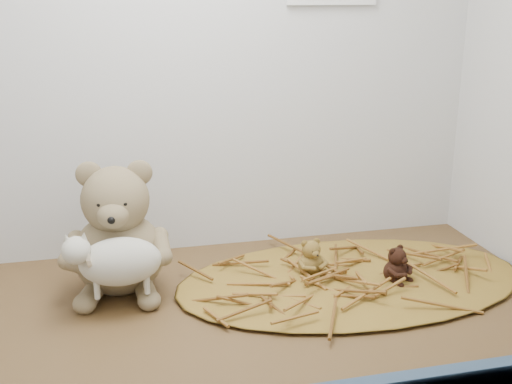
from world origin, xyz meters
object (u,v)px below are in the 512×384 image
object	(u,v)px
mini_teddy_tan	(311,255)
mini_teddy_brown	(396,262)
toy_lamb	(120,262)
main_teddy	(117,227)

from	to	relation	value
mini_teddy_tan	mini_teddy_brown	world-z (taller)	mini_teddy_tan
toy_lamb	mini_teddy_tan	world-z (taller)	toy_lamb
mini_teddy_brown	toy_lamb	bearing A→B (deg)	146.76
toy_lamb	mini_teddy_brown	size ratio (longest dim) A/B	2.60
mini_teddy_brown	mini_teddy_tan	bearing A→B (deg)	124.73
main_teddy	toy_lamb	world-z (taller)	main_teddy
toy_lamb	mini_teddy_brown	bearing A→B (deg)	-2.01
toy_lamb	main_teddy	bearing A→B (deg)	90.00
toy_lamb	mini_teddy_tan	xyz separation A→B (cm)	(34.02, 4.55, -4.16)
main_teddy	mini_teddy_tan	size ratio (longest dim) A/B	3.39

